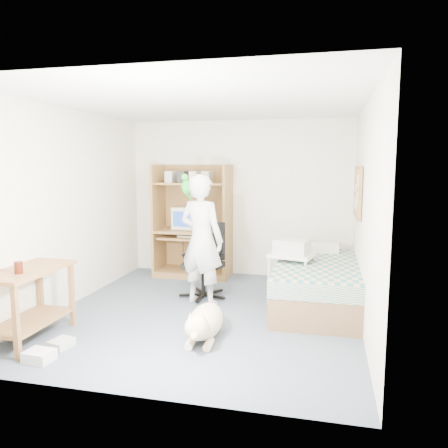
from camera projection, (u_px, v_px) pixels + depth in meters
The scene contains 21 objects.
floor at pixel (207, 313), 5.33m from camera, with size 4.00×4.00×0.00m, color #454F5E.
wall_back at pixel (239, 199), 7.09m from camera, with size 3.60×0.02×2.50m, color silver.
wall_right at pixel (365, 215), 4.75m from camera, with size 0.02×4.00×2.50m, color silver.
wall_left at pixel (70, 208), 5.57m from camera, with size 0.02×4.00×2.50m, color silver.
ceiling at pixel (205, 103), 4.99m from camera, with size 3.60×4.00×0.02m, color white.
computer_hutch at pixel (193, 226), 7.05m from camera, with size 1.20×0.63×1.80m.
bed at pixel (317, 283), 5.59m from camera, with size 1.02×2.02×0.66m.
side_desk at pixel (29, 293), 4.46m from camera, with size 0.50×1.00×0.75m.
corkboard at pixel (358, 192), 5.60m from camera, with size 0.04×0.94×0.66m.
office_chair at pixel (206, 271), 5.96m from camera, with size 0.57×0.58×1.01m.
person at pixel (201, 240), 5.60m from camera, with size 0.61×0.40×1.68m, color silver.
parrot at pixel (186, 185), 5.56m from camera, with size 0.12×0.21×0.34m.
dog at pixel (205, 322), 4.53m from camera, with size 0.39×1.08×0.40m.
printer_cart at pixel (291, 270), 5.69m from camera, with size 0.64×0.56×0.66m.
printer at pixel (292, 247), 5.64m from camera, with size 0.42×0.32×0.18m, color #B5B5B0.
crt_monitor at pixel (187, 218), 7.07m from camera, with size 0.41×0.43×0.35m.
keyboard at pixel (192, 236), 6.91m from camera, with size 0.45×0.16×0.03m, color beige.
pencil_cup at pixel (212, 227), 6.89m from camera, with size 0.08×0.08×0.12m, color gold.
drink_glass at pixel (18, 267), 4.22m from camera, with size 0.08×0.08×0.12m, color #3D1409.
floor_box_a at pixel (39, 356), 4.02m from camera, with size 0.25×0.20×0.10m, color silver.
floor_box_b at pixel (61, 343), 4.32m from camera, with size 0.18×0.22×0.08m, color beige.
Camera 1 is at (1.39, -4.94, 1.80)m, focal length 35.00 mm.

